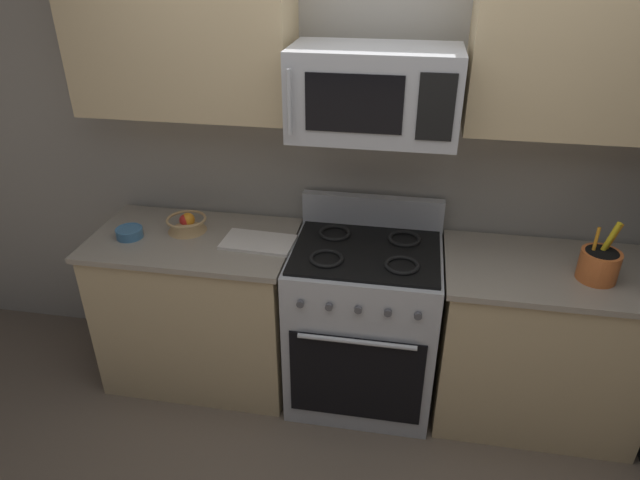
# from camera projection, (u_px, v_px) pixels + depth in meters

# --- Properties ---
(wall_back) EXTENTS (8.00, 0.10, 2.60)m
(wall_back) POSITION_uv_depth(u_px,v_px,m) (377.00, 153.00, 2.95)
(wall_back) COLOR #9E998E
(wall_back) RESTS_ON ground
(counter_left) EXTENTS (1.07, 0.64, 0.91)m
(counter_left) POSITION_uv_depth(u_px,v_px,m) (201.00, 308.00, 3.16)
(counter_left) COLOR tan
(counter_left) RESTS_ON ground
(range_oven) EXTENTS (0.76, 0.68, 1.09)m
(range_oven) POSITION_uv_depth(u_px,v_px,m) (363.00, 322.00, 3.01)
(range_oven) COLOR #B2B5BA
(range_oven) RESTS_ON ground
(counter_right) EXTENTS (1.03, 0.64, 0.91)m
(counter_right) POSITION_uv_depth(u_px,v_px,m) (537.00, 343.00, 2.88)
(counter_right) COLOR tan
(counter_right) RESTS_ON ground
(microwave) EXTENTS (0.74, 0.44, 0.39)m
(microwave) POSITION_uv_depth(u_px,v_px,m) (374.00, 93.00, 2.45)
(microwave) COLOR #B2B5BA
(upper_cabinets_left) EXTENTS (1.06, 0.34, 0.75)m
(upper_cabinets_left) POSITION_uv_depth(u_px,v_px,m) (181.00, 34.00, 2.61)
(upper_cabinets_left) COLOR tan
(upper_cabinets_right) EXTENTS (1.02, 0.34, 0.75)m
(upper_cabinets_right) POSITION_uv_depth(u_px,v_px,m) (596.00, 45.00, 2.33)
(upper_cabinets_right) COLOR tan
(utensil_crock) EXTENTS (0.18, 0.18, 0.30)m
(utensil_crock) POSITION_uv_depth(u_px,v_px,m) (599.00, 264.00, 2.55)
(utensil_crock) COLOR #D1662D
(utensil_crock) RESTS_ON counter_right
(fruit_basket) EXTENTS (0.22, 0.22, 0.10)m
(fruit_basket) POSITION_uv_depth(u_px,v_px,m) (187.00, 223.00, 2.99)
(fruit_basket) COLOR tan
(fruit_basket) RESTS_ON counter_left
(cutting_board) EXTENTS (0.38, 0.24, 0.02)m
(cutting_board) POSITION_uv_depth(u_px,v_px,m) (258.00, 242.00, 2.88)
(cutting_board) COLOR silver
(cutting_board) RESTS_ON counter_left
(prep_bowl) EXTENTS (0.14, 0.14, 0.05)m
(prep_bowl) POSITION_uv_depth(u_px,v_px,m) (129.00, 232.00, 2.93)
(prep_bowl) COLOR teal
(prep_bowl) RESTS_ON counter_left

